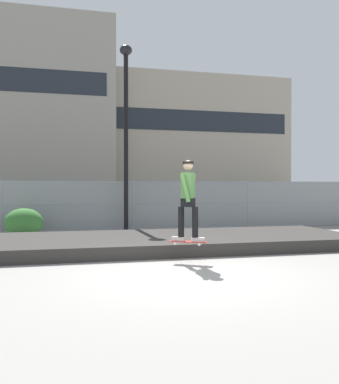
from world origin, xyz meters
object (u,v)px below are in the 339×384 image
object	(u,v)px
street_lamp	(126,116)
parked_car_near	(2,205)
shrub_left	(24,223)
skater	(188,196)
skateboard	(188,242)

from	to	relation	value
street_lamp	parked_car_near	size ratio (longest dim) A/B	1.48
street_lamp	shrub_left	distance (m)	5.03
skater	street_lamp	world-z (taller)	street_lamp
skateboard	shrub_left	bearing A→B (deg)	126.71
skateboard	skater	size ratio (longest dim) A/B	0.46
skateboard	skater	distance (m)	0.98
skater	parked_car_near	bearing A→B (deg)	118.40
shrub_left	street_lamp	bearing A→B (deg)	9.46
parked_car_near	street_lamp	bearing A→B (deg)	-41.52
parked_car_near	skateboard	bearing A→B (deg)	-61.60
street_lamp	shrub_left	xyz separation A→B (m)	(-3.37, -0.56, -3.69)
skateboard	street_lamp	xyz separation A→B (m)	(-0.64, 5.94, 3.71)
street_lamp	shrub_left	world-z (taller)	street_lamp
skater	street_lamp	bearing A→B (deg)	96.12
shrub_left	skater	bearing A→B (deg)	-53.29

